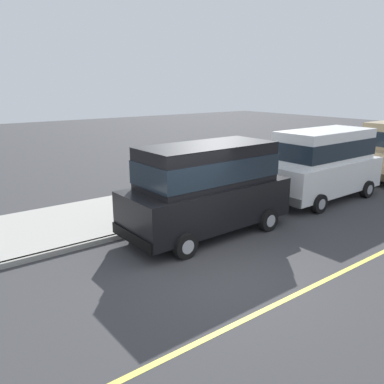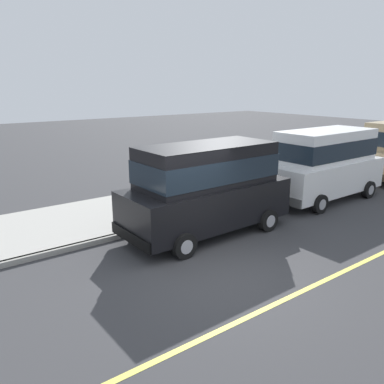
% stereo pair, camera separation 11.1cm
% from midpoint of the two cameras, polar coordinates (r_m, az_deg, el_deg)
% --- Properties ---
extents(ground_plane, '(80.00, 80.00, 0.00)m').
position_cam_midpoint_polar(ground_plane, '(8.92, 4.50, -11.59)').
color(ground_plane, '#38383A').
extents(curb, '(0.16, 64.00, 0.14)m').
position_cam_midpoint_polar(curb, '(11.27, -6.35, -5.31)').
color(curb, gray).
rests_on(curb, ground).
extents(sidewalk, '(3.60, 64.00, 0.14)m').
position_cam_midpoint_polar(sidewalk, '(12.77, -10.51, -2.96)').
color(sidewalk, '#A8A59E').
rests_on(sidewalk, ground).
extents(lane_centre_line, '(0.12, 57.60, 0.01)m').
position_cam_midpoint_polar(lane_centre_line, '(7.95, 12.44, -15.54)').
color(lane_centre_line, '#E0D64C').
rests_on(lane_centre_line, ground).
extents(car_black_van, '(2.21, 4.94, 2.52)m').
position_cam_midpoint_polar(car_black_van, '(10.64, 1.97, 1.01)').
color(car_black_van, black).
rests_on(car_black_van, ground).
extents(car_white_van, '(2.18, 4.92, 2.52)m').
position_cam_midpoint_polar(car_white_van, '(14.74, 18.58, 4.29)').
color(car_white_van, white).
rests_on(car_white_van, ground).
extents(dog_white, '(0.75, 0.28, 0.49)m').
position_cam_midpoint_polar(dog_white, '(13.99, -3.02, 0.45)').
color(dog_white, white).
rests_on(dog_white, sidewalk).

